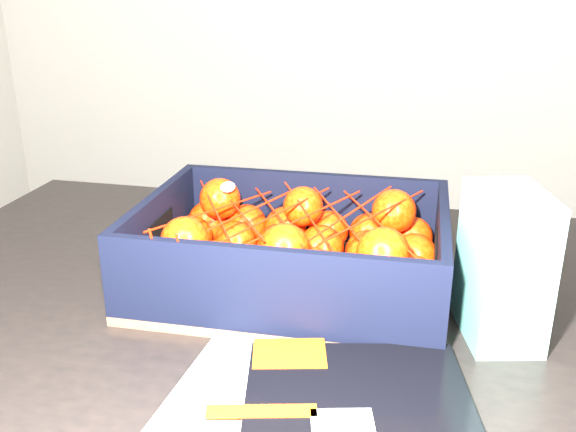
% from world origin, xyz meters
% --- Properties ---
extents(table, '(1.21, 0.82, 0.75)m').
position_xyz_m(table, '(-0.14, -0.05, 0.65)').
color(table, black).
rests_on(table, ground).
extents(magazine_stack, '(0.33, 0.31, 0.02)m').
position_xyz_m(magazine_stack, '(-0.11, -0.28, 0.76)').
color(magazine_stack, '#B7B7B3').
rests_on(magazine_stack, table).
extents(produce_crate, '(0.38, 0.29, 0.11)m').
position_xyz_m(produce_crate, '(-0.18, 0.01, 0.79)').
color(produce_crate, '#936044').
rests_on(produce_crate, table).
extents(clementine_heap, '(0.37, 0.27, 0.11)m').
position_xyz_m(clementine_heap, '(-0.18, 0.01, 0.80)').
color(clementine_heap, '#FF2D05').
rests_on(clementine_heap, produce_crate).
extents(mesh_net, '(0.32, 0.25, 0.09)m').
position_xyz_m(mesh_net, '(-0.19, -0.00, 0.85)').
color(mesh_net, red).
rests_on(mesh_net, clementine_heap).
extents(retail_carton, '(0.10, 0.13, 0.17)m').
position_xyz_m(retail_carton, '(0.07, -0.06, 0.83)').
color(retail_carton, silver).
rests_on(retail_carton, table).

